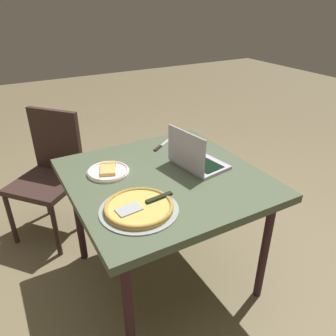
{
  "coord_description": "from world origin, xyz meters",
  "views": [
    {
      "loc": [
        -0.74,
        -1.36,
        1.61
      ],
      "look_at": [
        -0.02,
        -0.07,
        0.82
      ],
      "focal_mm": 34.86,
      "sensor_mm": 36.0,
      "label": 1
    }
  ],
  "objects_px": {
    "pizza_plate": "(108,171)",
    "pizza_tray": "(139,207)",
    "laptop": "(195,159)",
    "dining_table": "(165,186)",
    "chair_near": "(50,169)",
    "table_knife": "(161,146)"
  },
  "relations": [
    {
      "from": "dining_table",
      "to": "laptop",
      "type": "bearing_deg",
      "value": 0.39
    },
    {
      "from": "laptop",
      "to": "table_knife",
      "type": "height_order",
      "value": "laptop"
    },
    {
      "from": "dining_table",
      "to": "laptop",
      "type": "relative_size",
      "value": 3.09
    },
    {
      "from": "dining_table",
      "to": "laptop",
      "type": "distance_m",
      "value": 0.23
    },
    {
      "from": "dining_table",
      "to": "pizza_tray",
      "type": "relative_size",
      "value": 2.75
    },
    {
      "from": "dining_table",
      "to": "table_knife",
      "type": "distance_m",
      "value": 0.39
    },
    {
      "from": "pizza_plate",
      "to": "pizza_tray",
      "type": "height_order",
      "value": "pizza_plate"
    },
    {
      "from": "laptop",
      "to": "pizza_plate",
      "type": "bearing_deg",
      "value": 159.27
    },
    {
      "from": "laptop",
      "to": "pizza_tray",
      "type": "distance_m",
      "value": 0.51
    },
    {
      "from": "pizza_plate",
      "to": "pizza_tray",
      "type": "distance_m",
      "value": 0.4
    },
    {
      "from": "pizza_plate",
      "to": "chair_near",
      "type": "height_order",
      "value": "chair_near"
    },
    {
      "from": "dining_table",
      "to": "pizza_plate",
      "type": "bearing_deg",
      "value": 145.89
    },
    {
      "from": "table_knife",
      "to": "laptop",
      "type": "bearing_deg",
      "value": -83.67
    },
    {
      "from": "table_knife",
      "to": "dining_table",
      "type": "bearing_deg",
      "value": -114.93
    },
    {
      "from": "dining_table",
      "to": "chair_near",
      "type": "xyz_separation_m",
      "value": [
        -0.47,
        0.84,
        -0.16
      ]
    },
    {
      "from": "dining_table",
      "to": "chair_near",
      "type": "relative_size",
      "value": 1.1
    },
    {
      "from": "table_knife",
      "to": "chair_near",
      "type": "bearing_deg",
      "value": 141.94
    },
    {
      "from": "pizza_plate",
      "to": "table_knife",
      "type": "relative_size",
      "value": 1.29
    },
    {
      "from": "dining_table",
      "to": "pizza_tray",
      "type": "bearing_deg",
      "value": -138.45
    },
    {
      "from": "dining_table",
      "to": "chair_near",
      "type": "height_order",
      "value": "chair_near"
    },
    {
      "from": "dining_table",
      "to": "table_knife",
      "type": "bearing_deg",
      "value": 65.07
    },
    {
      "from": "laptop",
      "to": "chair_near",
      "type": "relative_size",
      "value": 0.36
    }
  ]
}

